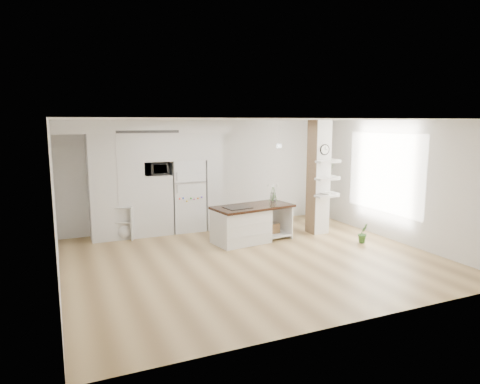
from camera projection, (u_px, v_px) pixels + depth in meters
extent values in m
cube|color=tan|center=(253.00, 258.00, 8.41)|extent=(7.00, 6.00, 0.01)
cube|color=white|center=(253.00, 119.00, 7.97)|extent=(7.00, 6.00, 0.04)
cube|color=silver|center=(203.00, 174.00, 10.90)|extent=(7.00, 0.04, 2.70)
cube|color=silver|center=(353.00, 225.00, 5.47)|extent=(7.00, 0.04, 2.70)
cube|color=silver|center=(55.00, 205.00, 6.81)|extent=(0.04, 6.00, 2.70)
cube|color=silver|center=(394.00, 181.00, 9.57)|extent=(0.04, 6.00, 2.70)
cube|color=silver|center=(116.00, 186.00, 9.76)|extent=(1.20, 0.65, 2.40)
cube|color=silver|center=(157.00, 204.00, 10.21)|extent=(0.65, 0.65, 1.42)
cube|color=silver|center=(155.00, 147.00, 9.99)|extent=(0.65, 0.65, 0.65)
cube|color=silver|center=(186.00, 146.00, 10.28)|extent=(0.85, 0.65, 0.65)
cube|color=silver|center=(211.00, 181.00, 10.67)|extent=(0.40, 0.65, 2.40)
cube|color=silver|center=(145.00, 127.00, 9.80)|extent=(4.00, 0.70, 0.30)
cube|color=#262626|center=(148.00, 132.00, 9.51)|extent=(1.40, 0.04, 0.06)
cube|color=white|center=(187.00, 195.00, 10.49)|extent=(0.78, 0.66, 1.75)
cube|color=#B2B2B7|center=(191.00, 182.00, 10.12)|extent=(0.78, 0.01, 0.03)
cube|color=silver|center=(319.00, 177.00, 10.18)|extent=(0.40, 0.40, 2.70)
cube|color=#A6805D|center=(311.00, 178.00, 10.10)|extent=(0.02, 0.40, 2.70)
cube|color=#A6805D|center=(314.00, 176.00, 10.37)|extent=(0.40, 0.02, 2.70)
cylinder|color=black|center=(325.00, 150.00, 9.89)|extent=(0.25, 0.03, 0.25)
cylinder|color=white|center=(325.00, 150.00, 9.87)|extent=(0.21, 0.01, 0.21)
plane|color=white|center=(384.00, 173.00, 9.81)|extent=(0.00, 2.40, 2.40)
cylinder|color=white|center=(324.00, 148.00, 8.87)|extent=(0.12, 0.12, 0.10)
cube|color=silver|center=(241.00, 226.00, 9.44)|extent=(1.27, 0.93, 0.75)
cube|color=silver|center=(272.00, 233.00, 9.94)|extent=(0.73, 0.85, 0.04)
cube|color=silver|center=(282.00, 220.00, 10.05)|extent=(0.14, 0.76, 0.75)
cube|color=black|center=(253.00, 207.00, 9.54)|extent=(1.90, 1.11, 0.05)
cube|color=black|center=(237.00, 207.00, 9.33)|extent=(0.60, 0.52, 0.01)
cube|color=#9B744B|center=(270.00, 228.00, 9.89)|extent=(0.39, 0.32, 0.22)
cylinder|color=white|center=(273.00, 198.00, 9.93)|extent=(0.12, 0.12, 0.22)
cube|color=silver|center=(106.00, 223.00, 9.74)|extent=(0.18, 0.36, 0.77)
cube|color=silver|center=(133.00, 223.00, 9.75)|extent=(0.18, 0.36, 0.77)
cube|color=silver|center=(119.00, 207.00, 9.68)|extent=(0.75, 0.60, 0.03)
cube|color=silver|center=(120.00, 221.00, 9.74)|extent=(0.72, 0.59, 0.03)
sphere|color=white|center=(124.00, 231.00, 9.78)|extent=(0.37, 0.37, 0.37)
imported|color=#366B2A|center=(363.00, 233.00, 9.48)|extent=(0.29, 0.27, 0.44)
imported|color=#366B2A|center=(312.00, 209.00, 11.81)|extent=(0.36, 0.36, 0.53)
imported|color=#2D2D2D|center=(156.00, 169.00, 10.02)|extent=(0.54, 0.37, 0.30)
imported|color=#366B2A|center=(328.00, 169.00, 10.37)|extent=(0.27, 0.23, 0.30)
imported|color=white|center=(326.00, 194.00, 9.97)|extent=(0.22, 0.22, 0.05)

